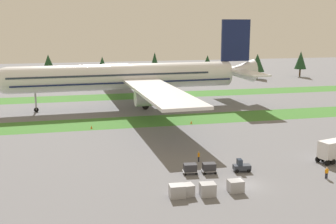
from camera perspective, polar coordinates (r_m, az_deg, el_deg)
name	(u,v)px	position (r m, az deg, el deg)	size (l,w,h in m)	color
ground_plane	(246,185)	(60.40, 10.51, -9.74)	(400.00, 400.00, 0.00)	slate
grass_strip_near	(174,120)	(98.38, 0.84, -1.06)	(320.00, 11.49, 0.01)	#3D752D
grass_strip_far	(148,95)	(131.96, -2.80, 2.26)	(320.00, 11.49, 0.01)	#3D752D
airliner	(134,76)	(112.67, -4.70, 4.87)	(70.37, 86.33, 23.32)	white
baggage_tug	(241,166)	(65.21, 9.97, -7.31)	(2.72, 1.57, 1.97)	#2D333D
cargo_dolly_lead	(209,167)	(63.94, 5.62, -7.48)	(2.35, 1.72, 1.55)	#A3A3A8
cargo_dolly_second	(190,168)	(63.39, 3.03, -7.61)	(2.35, 1.72, 1.55)	#A3A3A8
catering_truck	(336,150)	(73.93, 21.93, -4.78)	(7.31, 4.03, 3.58)	#2D333D
ground_crew_marshaller	(199,156)	(68.85, 4.20, -6.00)	(0.36, 0.48, 1.74)	black
ground_crew_loader	(327,172)	(65.57, 20.79, -7.70)	(0.56, 0.36, 1.74)	black
uld_container_0	(186,190)	(55.79, 2.44, -10.56)	(2.00, 1.60, 1.52)	#A3A3A8
uld_container_1	(177,191)	(55.22, 1.25, -10.71)	(2.00, 1.60, 1.69)	#A3A3A8
uld_container_2	(236,186)	(57.67, 9.18, -9.91)	(2.00, 1.60, 1.59)	#A3A3A8
uld_container_3	(208,189)	(55.91, 5.42, -10.45)	(2.00, 1.60, 1.71)	#A3A3A8
taxiway_marker_0	(91,127)	(91.59, -10.38, -2.02)	(0.44, 0.44, 0.70)	orange
taxiway_marker_1	(191,122)	(94.79, 3.19, -1.40)	(0.44, 0.44, 0.61)	orange
distant_tree_line	(116,65)	(162.78, -7.11, 6.43)	(148.36, 10.01, 11.84)	#4C3823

